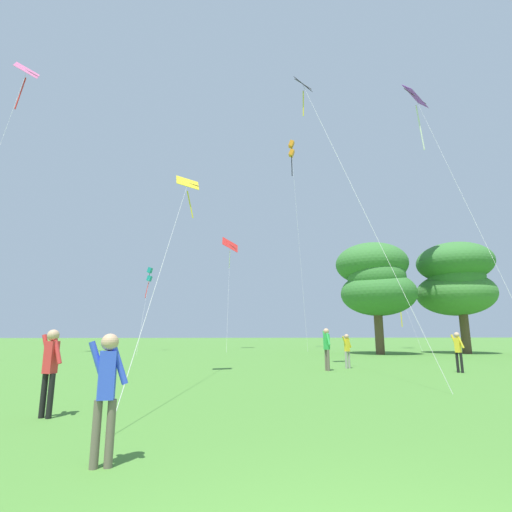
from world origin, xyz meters
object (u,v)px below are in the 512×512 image
kite_pink_low (23,82)px  person_foreground_watcher (50,364)px  kite_red_high (230,249)px  kite_white_distant (399,290)px  person_far_back (327,345)px  person_with_spool (347,348)px  kite_black_large (307,96)px  kite_orange_box (292,150)px  tree_left_oak (455,280)px  kite_yellow_diamond (187,191)px  person_near_tree (458,348)px  kite_teal_box (149,275)px  tree_right_cluster (375,279)px  kite_purple_streamer (418,110)px  person_in_red_shirt (107,385)px

kite_pink_low → person_foreground_watcher: 32.99m
kite_red_high → kite_white_distant: bearing=-4.0°
person_far_back → person_with_spool: (1.28, 0.98, -0.14)m
kite_black_large → person_far_back: bearing=-23.1°
kite_orange_box → tree_left_oak: size_ratio=2.75×
kite_yellow_diamond → person_foreground_watcher: kite_yellow_diamond is taller
kite_red_high → person_near_tree: size_ratio=7.84×
kite_yellow_diamond → kite_orange_box: bearing=68.2°
kite_teal_box → tree_right_cluster: 21.09m
tree_left_oak → kite_black_large: bearing=-141.7°
kite_red_high → person_foreground_watcher: kite_red_high is taller
person_far_back → tree_right_cluster: bearing=56.5°
kite_teal_box → tree_right_cluster: (19.02, -9.03, -1.30)m
kite_pink_low → person_far_back: 32.32m
person_near_tree → person_with_spool: bearing=145.9°
kite_pink_low → kite_yellow_diamond: kite_pink_low is taller
person_foreground_watcher → kite_white_distant: bearing=53.0°
kite_orange_box → kite_purple_streamer: size_ratio=1.22×
kite_teal_box → kite_red_high: kite_red_high is taller
person_far_back → tree_right_cluster: tree_right_cluster is taller
person_in_red_shirt → person_foreground_watcher: bearing=120.0°
kite_black_large → person_near_tree: kite_black_large is taller
kite_red_high → person_far_back: size_ratio=7.10×
kite_red_high → tree_right_cluster: bearing=-51.0°
kite_red_high → person_near_tree: kite_red_high is taller
kite_pink_low → kite_teal_box: bearing=38.4°
kite_red_high → person_with_spool: bearing=-81.7°
kite_black_large → person_foreground_watcher: (-7.66, -8.59, -12.14)m
kite_orange_box → kite_black_large: kite_orange_box is taller
person_foreground_watcher → person_in_red_shirt: bearing=-60.0°
kite_red_high → tree_right_cluster: 18.05m
person_near_tree → person_in_red_shirt: person_near_tree is taller
person_far_back → person_near_tree: bearing=-17.3°
kite_orange_box → kite_red_high: 14.66m
kite_yellow_diamond → kite_white_distant: size_ratio=1.04×
kite_orange_box → person_with_spool: kite_orange_box is taller
kite_teal_box → person_near_tree: 28.79m
person_with_spool → person_in_red_shirt: bearing=-122.1°
kite_orange_box → person_in_red_shirt: bearing=-107.0°
kite_white_distant → kite_pink_low: bearing=-163.7°
kite_purple_streamer → kite_red_high: size_ratio=1.63×
kite_orange_box → kite_yellow_diamond: size_ratio=2.68×
kite_yellow_diamond → person_far_back: 8.74m
kite_red_high → kite_black_large: 26.23m
kite_pink_low → person_in_red_shirt: bearing=-61.1°
person_in_red_shirt → tree_right_cluster: tree_right_cluster is taller
kite_teal_box → kite_yellow_diamond: kite_yellow_diamond is taller
kite_pink_low → person_near_tree: kite_pink_low is taller
kite_pink_low → kite_teal_box: (9.88, 7.84, -14.64)m
kite_teal_box → kite_yellow_diamond: size_ratio=0.87×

